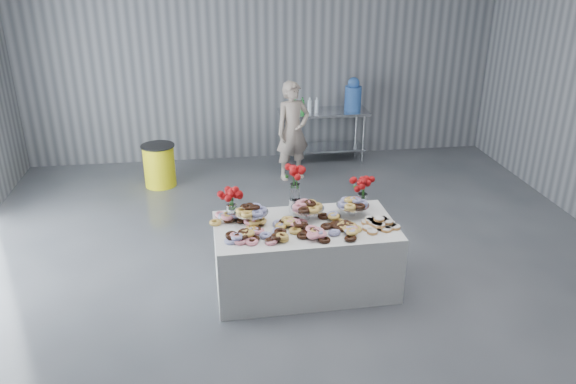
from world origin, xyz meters
The scene contains 16 objects.
ground centered at (0.00, 0.00, 0.00)m, with size 9.00×9.00×0.00m, color #3B3E44.
room_walls centered at (-0.27, 0.07, 2.64)m, with size 8.04×9.04×4.02m.
display_table centered at (0.02, 0.23, 0.38)m, with size 1.90×1.00×0.75m, color silver.
prep_table centered at (0.99, 4.10, 0.62)m, with size 1.50×0.60×0.90m.
donut_mounds centered at (0.02, 0.18, 0.80)m, with size 1.80×0.80×0.09m, color gold, non-canonical shape.
cake_stand_left centered at (-0.54, 0.37, 0.89)m, with size 0.36×0.36×0.17m.
cake_stand_mid centered at (0.06, 0.38, 0.89)m, with size 0.36×0.36×0.17m.
cake_stand_right centered at (0.56, 0.39, 0.89)m, with size 0.36×0.36×0.17m.
danish_pile centered at (0.77, 0.10, 0.81)m, with size 0.48×0.48×0.11m, color white, non-canonical shape.
bouquet_left centered at (-0.74, 0.46, 1.05)m, with size 0.26×0.26×0.42m.
bouquet_right centered at (0.71, 0.55, 1.05)m, with size 0.26×0.26×0.42m.
bouquet_center centered at (-0.04, 0.58, 1.13)m, with size 0.26×0.26×0.57m.
water_jug centered at (1.49, 4.10, 1.15)m, with size 0.28×0.28×0.55m.
drink_bottles centered at (0.67, 4.00, 1.04)m, with size 0.54×0.08×0.27m, color #268C33, non-canonical shape.
person centered at (0.36, 3.41, 0.79)m, with size 0.57×0.38×1.57m, color #CC8C93.
trash_barrel centered at (-1.74, 3.38, 0.33)m, with size 0.52×0.52×0.66m.
Camera 1 is at (-0.90, -4.95, 3.42)m, focal length 35.00 mm.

